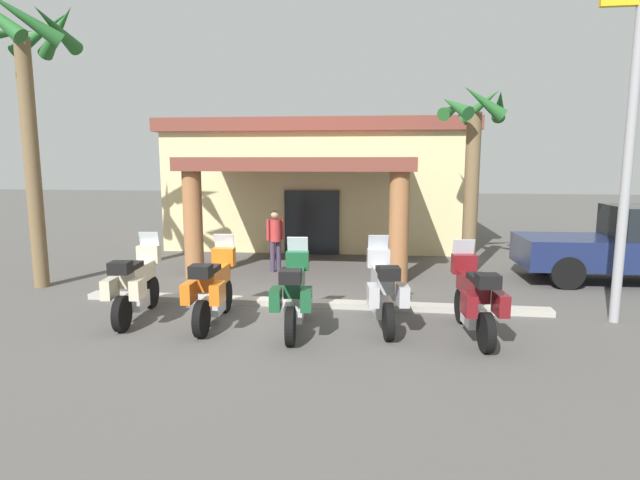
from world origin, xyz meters
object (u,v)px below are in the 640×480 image
(palm_tree_near_portico, at_px, (473,146))
(motorcycle_cream, at_px, (136,284))
(motorcycle_silver, at_px, (383,290))
(palm_tree_roadside, at_px, (25,73))
(roadside_sign, at_px, (636,75))
(pedestrian, at_px, (275,236))
(motel_building, at_px, (322,182))
(pickup_truck_navy, at_px, (631,246))
(motorcycle_green, at_px, (294,294))
(motorcycle_orange, at_px, (213,288))
(motorcycle_maroon, at_px, (474,298))

(palm_tree_near_portico, bearing_deg, motorcycle_cream, -143.27)
(motorcycle_silver, height_order, palm_tree_roadside, palm_tree_roadside)
(palm_tree_roadside, xyz_separation_m, roadside_sign, (12.76, -1.08, -0.48))
(pedestrian, distance_m, roadside_sign, 9.00)
(motel_building, height_order, pickup_truck_navy, motel_building)
(motorcycle_cream, xyz_separation_m, pedestrian, (1.72, 4.63, 0.30))
(motel_building, height_order, palm_tree_near_portico, palm_tree_near_portico)
(motorcycle_green, xyz_separation_m, motorcycle_silver, (1.59, 0.48, 0.00))
(motorcycle_silver, xyz_separation_m, pedestrian, (-3.04, 4.43, 0.30))
(motel_building, distance_m, motorcycle_green, 11.01)
(motorcycle_orange, xyz_separation_m, palm_tree_near_portico, (5.41, 5.31, 2.74))
(motorcycle_maroon, bearing_deg, palm_tree_near_portico, -13.74)
(motorcycle_silver, bearing_deg, palm_tree_near_portico, -32.55)
(motorcycle_green, bearing_deg, pedestrian, 10.78)
(motorcycle_green, xyz_separation_m, roadside_sign, (6.00, 1.37, 3.89))
(palm_tree_near_portico, bearing_deg, roadside_sign, -62.31)
(motorcycle_cream, relative_size, motorcycle_silver, 1.00)
(motorcycle_green, bearing_deg, motorcycle_silver, -78.97)
(motel_building, bearing_deg, palm_tree_roadside, -126.15)
(motorcycle_cream, height_order, motorcycle_maroon, same)
(motel_building, xyz_separation_m, motorcycle_cream, (-2.23, -10.58, -1.56))
(motorcycle_orange, relative_size, motorcycle_green, 1.00)
(roadside_sign, bearing_deg, motel_building, 126.19)
(motorcycle_cream, relative_size, pickup_truck_navy, 0.42)
(motorcycle_cream, distance_m, motorcycle_maroon, 6.36)
(motorcycle_maroon, xyz_separation_m, palm_tree_roadside, (-9.94, 2.33, 4.37))
(motorcycle_cream, bearing_deg, motorcycle_silver, -94.50)
(motorcycle_orange, relative_size, motorcycle_maroon, 1.00)
(roadside_sign, bearing_deg, motorcycle_cream, -173.26)
(motorcycle_cream, distance_m, motorcycle_green, 3.19)
(motorcycle_cream, bearing_deg, pedestrian, -27.24)
(motorcycle_silver, relative_size, palm_tree_roadside, 0.32)
(motorcycle_orange, relative_size, palm_tree_roadside, 0.32)
(palm_tree_near_portico, bearing_deg, motorcycle_orange, -135.53)
(motorcycle_orange, distance_m, roadside_sign, 8.61)
(motorcycle_cream, distance_m, roadside_sign, 10.02)
(motorcycle_silver, relative_size, pickup_truck_navy, 0.42)
(motorcycle_orange, height_order, palm_tree_roadside, palm_tree_roadside)
(pickup_truck_navy, distance_m, roadside_sign, 5.35)
(motel_building, bearing_deg, roadside_sign, -55.33)
(pedestrian, relative_size, roadside_sign, 0.25)
(motorcycle_silver, bearing_deg, motorcycle_maroon, -111.29)
(motorcycle_orange, xyz_separation_m, roadside_sign, (7.59, 1.17, 3.89))
(pedestrian, distance_m, palm_tree_near_portico, 5.85)
(motorcycle_maroon, bearing_deg, motorcycle_green, 85.28)
(palm_tree_near_portico, bearing_deg, motorcycle_silver, -113.97)
(motorcycle_green, bearing_deg, pickup_truck_navy, -63.46)
(motorcycle_orange, bearing_deg, palm_tree_roadside, 63.58)
(palm_tree_roadside, bearing_deg, motorcycle_silver, -13.26)
(palm_tree_roadside, bearing_deg, pedestrian, 24.95)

